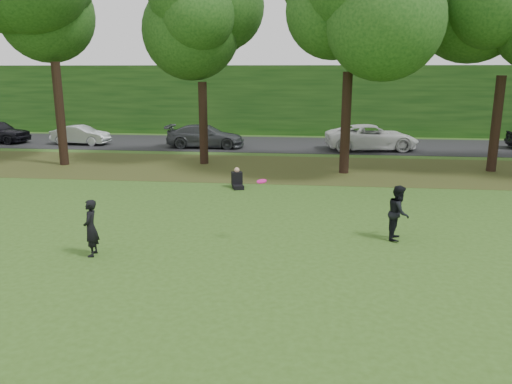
{
  "coord_description": "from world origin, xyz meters",
  "views": [
    {
      "loc": [
        2.48,
        -10.92,
        4.73
      ],
      "look_at": [
        0.92,
        2.89,
        1.3
      ],
      "focal_mm": 35.0,
      "sensor_mm": 36.0,
      "label": 1
    }
  ],
  "objects_px": {
    "player_right": "(399,213)",
    "seated_person": "(237,180)",
    "frisbee": "(262,181)",
    "player_left": "(91,228)"
  },
  "relations": [
    {
      "from": "frisbee",
      "to": "seated_person",
      "type": "bearing_deg",
      "value": 104.29
    },
    {
      "from": "player_right",
      "to": "frisbee",
      "type": "bearing_deg",
      "value": 115.16
    },
    {
      "from": "player_right",
      "to": "seated_person",
      "type": "bearing_deg",
      "value": 57.67
    },
    {
      "from": "player_right",
      "to": "frisbee",
      "type": "xyz_separation_m",
      "value": [
        -3.83,
        -0.74,
        0.98
      ]
    },
    {
      "from": "player_right",
      "to": "frisbee",
      "type": "distance_m",
      "value": 4.02
    },
    {
      "from": "player_left",
      "to": "seated_person",
      "type": "bearing_deg",
      "value": 153.57
    },
    {
      "from": "seated_person",
      "to": "player_left",
      "type": "bearing_deg",
      "value": -126.66
    },
    {
      "from": "player_right",
      "to": "seated_person",
      "type": "xyz_separation_m",
      "value": [
        -5.49,
        5.79,
        -0.47
      ]
    },
    {
      "from": "player_left",
      "to": "frisbee",
      "type": "height_order",
      "value": "frisbee"
    },
    {
      "from": "player_right",
      "to": "frisbee",
      "type": "relative_size",
      "value": 4.11
    }
  ]
}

